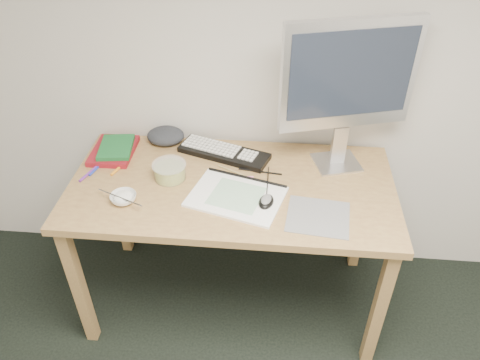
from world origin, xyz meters
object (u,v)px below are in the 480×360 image
Objects in this scene: desk at (232,199)px; monitor at (349,79)px; keyboard at (224,153)px; rice_bowl at (123,198)px; sketchpad at (236,197)px.

desk is 2.11× the size of monitor.
monitor is (0.46, 0.20, 0.50)m from desk.
desk is 0.24m from keyboard.
desk is at bearing 19.98° from rice_bowl.
sketchpad is 0.46m from rice_bowl.
keyboard is at bearing 105.17° from desk.
monitor reaches higher than desk.
monitor reaches higher than rice_bowl.
desk is at bearing -55.91° from keyboard.
sketchpad is 0.32m from keyboard.
desk is 13.05× the size of rice_bowl.
rice_bowl is (-0.37, -0.37, 0.00)m from keyboard.
keyboard is at bearing 161.60° from monitor.
sketchpad is at bearing -72.26° from desk.
monitor is 1.04m from rice_bowl.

